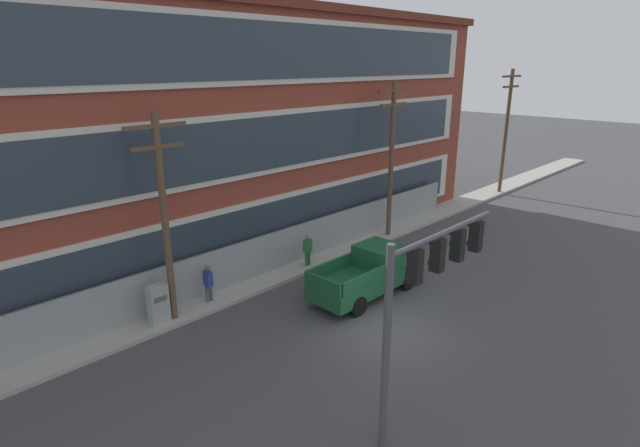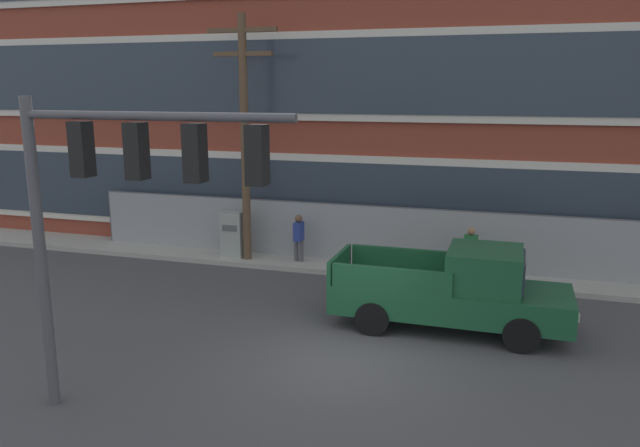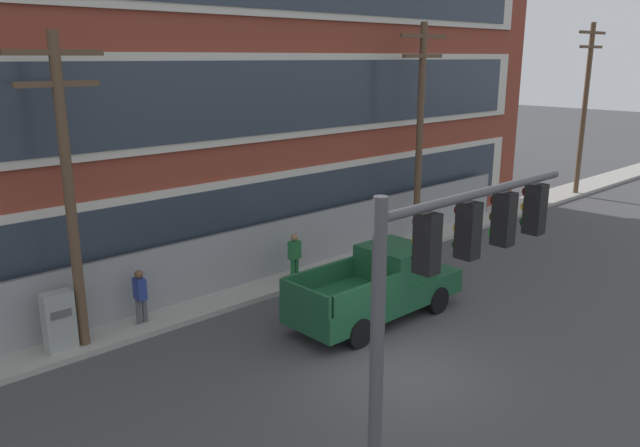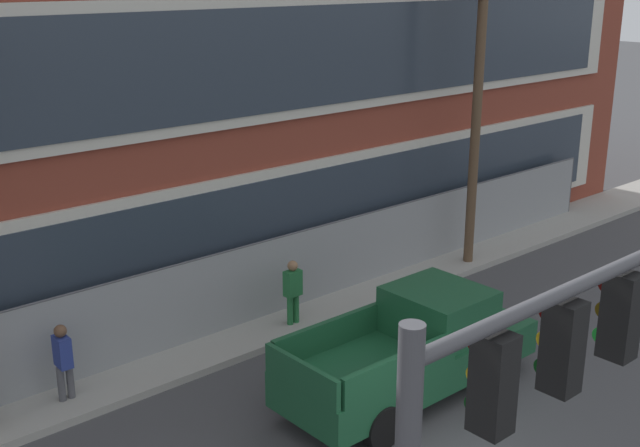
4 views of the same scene
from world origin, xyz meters
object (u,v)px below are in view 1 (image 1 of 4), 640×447
utility_pole_far_east (506,126)px  electrical_cabinet (158,306)px  traffic_signal_mast (428,280)px  utility_pole_near_corner (164,212)px  pedestrian_by_fence (308,249)px  pickup_truck_dark_green (370,273)px  utility_pole_midblock (392,154)px  pedestrian_near_cabinet (208,283)px

utility_pole_far_east → electrical_cabinet: 27.93m
utility_pole_far_east → traffic_signal_mast: bearing=-159.3°
traffic_signal_mast → utility_pole_near_corner: size_ratio=0.70×
electrical_cabinet → utility_pole_far_east: bearing=-0.4°
electrical_cabinet → pedestrian_by_fence: (7.66, -0.07, 0.13)m
pickup_truck_dark_green → utility_pole_midblock: size_ratio=0.66×
pedestrian_by_fence → pedestrian_near_cabinet: bearing=177.8°
utility_pole_midblock → utility_pole_far_east: size_ratio=0.95×
utility_pole_midblock → electrical_cabinet: utility_pole_midblock is taller
utility_pole_near_corner → pedestrian_by_fence: 7.86m
pedestrian_near_cabinet → pedestrian_by_fence: size_ratio=1.00×
pedestrian_near_cabinet → pedestrian_by_fence: 5.40m
traffic_signal_mast → pedestrian_by_fence: traffic_signal_mast is taller
pedestrian_by_fence → utility_pole_midblock: bearing=-0.3°
utility_pole_midblock → pedestrian_by_fence: (-6.31, 0.03, -3.75)m
utility_pole_near_corner → pedestrian_near_cabinet: (1.71, 0.20, -3.38)m
traffic_signal_mast → pedestrian_by_fence: bearing=62.2°
traffic_signal_mast → utility_pole_far_east: bearing=20.7°
pedestrian_near_cabinet → pickup_truck_dark_green: bearing=-37.1°
utility_pole_midblock → pickup_truck_dark_green: bearing=-149.4°
traffic_signal_mast → electrical_cabinet: bearing=105.0°
traffic_signal_mast → utility_pole_midblock: bearing=40.1°
utility_pole_near_corner → pedestrian_by_fence: size_ratio=4.65×
utility_pole_far_east → utility_pole_midblock: bearing=179.6°
pickup_truck_dark_green → pedestrian_by_fence: bearing=88.7°
electrical_cabinet → pedestrian_near_cabinet: 2.28m
pickup_truck_dark_green → pedestrian_near_cabinet: (-5.31, 4.01, 0.02)m
traffic_signal_mast → pedestrian_by_fence: 11.29m
traffic_signal_mast → pedestrian_near_cabinet: size_ratio=3.27×
pedestrian_near_cabinet → utility_pole_near_corner: bearing=-173.3°
pickup_truck_dark_green → utility_pole_midblock: bearing=30.6°
pedestrian_near_cabinet → utility_pole_far_east: bearing=-0.8°
utility_pole_midblock → pedestrian_by_fence: size_ratio=5.03×
pickup_truck_dark_green → pedestrian_near_cabinet: pickup_truck_dark_green is taller
traffic_signal_mast → utility_pole_near_corner: (-2.03, 9.59, 0.25)m
utility_pole_far_east → pedestrian_near_cabinet: utility_pole_far_east is taller
utility_pole_midblock → utility_pole_far_east: 13.66m
traffic_signal_mast → electrical_cabinet: traffic_signal_mast is taller
pickup_truck_dark_green → pedestrian_by_fence: (0.09, 3.81, 0.02)m
traffic_signal_mast → pedestrian_by_fence: (5.07, 9.59, -3.13)m
utility_pole_far_east → electrical_cabinet: utility_pole_far_east is taller
utility_pole_near_corner → utility_pole_far_east: (27.06, -0.13, 0.65)m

